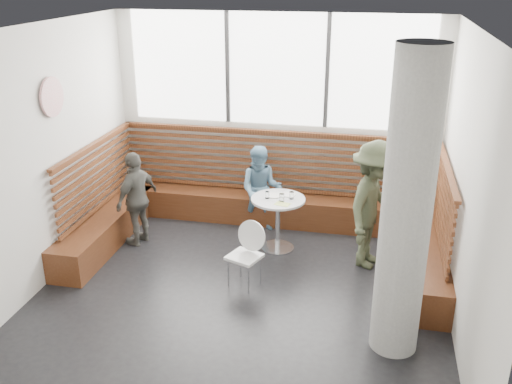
% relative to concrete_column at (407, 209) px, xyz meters
% --- Properties ---
extents(room, '(5.00, 5.00, 3.20)m').
position_rel_concrete_column_xyz_m(room, '(-1.85, 0.60, 0.00)').
color(room, silver).
rests_on(room, ground).
extents(booth, '(5.00, 2.50, 1.44)m').
position_rel_concrete_column_xyz_m(booth, '(-1.85, 2.37, -1.19)').
color(booth, '#452311').
rests_on(booth, ground).
extents(concrete_column, '(0.50, 0.50, 3.20)m').
position_rel_concrete_column_xyz_m(concrete_column, '(0.00, 0.00, 0.00)').
color(concrete_column, gray).
rests_on(concrete_column, ground).
extents(wall_art, '(0.03, 0.50, 0.50)m').
position_rel_concrete_column_xyz_m(wall_art, '(-4.31, 1.00, 0.70)').
color(wall_art, white).
rests_on(wall_art, room).
extents(cafe_table, '(0.76, 0.76, 0.79)m').
position_rel_concrete_column_xyz_m(cafe_table, '(-1.61, 1.96, -1.04)').
color(cafe_table, silver).
rests_on(cafe_table, ground).
extents(cafe_chair, '(0.40, 0.39, 0.84)m').
position_rel_concrete_column_xyz_m(cafe_chair, '(-1.84, 0.93, -1.11)').
color(cafe_chair, white).
rests_on(cafe_chair, ground).
extents(adult_man, '(0.98, 1.28, 1.75)m').
position_rel_concrete_column_xyz_m(adult_man, '(-0.30, 1.77, -0.73)').
color(adult_man, '#39402B').
rests_on(adult_man, ground).
extents(child_back, '(0.68, 0.54, 1.33)m').
position_rel_concrete_column_xyz_m(child_back, '(-1.98, 2.56, -0.94)').
color(child_back, '#628DAA').
rests_on(child_back, ground).
extents(child_left, '(0.57, 0.88, 1.39)m').
position_rel_concrete_column_xyz_m(child_left, '(-3.63, 1.74, -0.90)').
color(child_left, '#54524C').
rests_on(child_left, ground).
extents(plate_near, '(0.22, 0.22, 0.02)m').
position_rel_concrete_column_xyz_m(plate_near, '(-1.68, 2.03, -0.81)').
color(plate_near, white).
rests_on(plate_near, cafe_table).
extents(plate_far, '(0.20, 0.20, 0.01)m').
position_rel_concrete_column_xyz_m(plate_far, '(-1.49, 2.11, -0.81)').
color(plate_far, white).
rests_on(plate_far, cafe_table).
extents(glass_left, '(0.06, 0.06, 0.10)m').
position_rel_concrete_column_xyz_m(glass_left, '(-1.76, 1.93, -0.77)').
color(glass_left, white).
rests_on(glass_left, cafe_table).
extents(glass_mid, '(0.07, 0.07, 0.11)m').
position_rel_concrete_column_xyz_m(glass_mid, '(-1.54, 1.86, -0.76)').
color(glass_mid, white).
rests_on(glass_mid, cafe_table).
extents(glass_right, '(0.07, 0.07, 0.10)m').
position_rel_concrete_column_xyz_m(glass_right, '(-1.42, 1.98, -0.76)').
color(glass_right, white).
rests_on(glass_right, cafe_table).
extents(menu_card, '(0.23, 0.19, 0.00)m').
position_rel_concrete_column_xyz_m(menu_card, '(-1.51, 1.76, -0.81)').
color(menu_card, '#A5C64C').
rests_on(menu_card, cafe_table).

